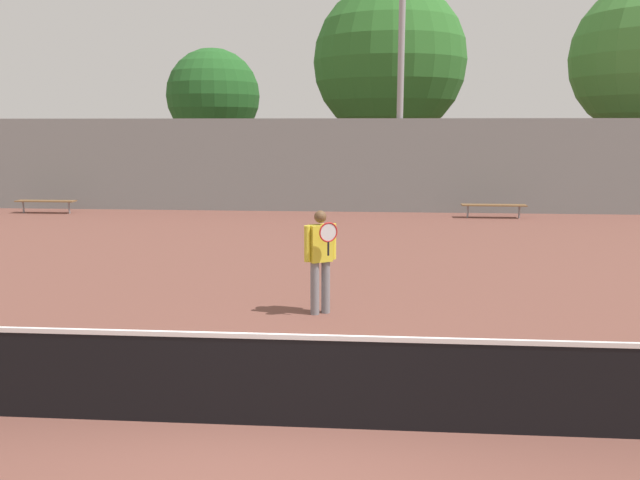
{
  "coord_description": "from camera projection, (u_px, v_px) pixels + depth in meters",
  "views": [
    {
      "loc": [
        0.91,
        -5.79,
        2.98
      ],
      "look_at": [
        0.09,
        5.05,
        0.98
      ],
      "focal_mm": 35.0,
      "sensor_mm": 36.0,
      "label": 1
    }
  ],
  "objects": [
    {
      "name": "back_fence",
      "position": [
        341.0,
        166.0,
        21.72
      ],
      "size": [
        33.12,
        0.06,
        3.24
      ],
      "color": "gray",
      "rests_on": "ground_plane"
    },
    {
      "name": "tree_dark_dense",
      "position": [
        213.0,
        96.0,
        27.78
      ],
      "size": [
        4.13,
        4.13,
        6.37
      ],
      "color": "brown",
      "rests_on": "ground_plane"
    },
    {
      "name": "ground_plane",
      "position": [
        273.0,
        426.0,
        6.28
      ],
      "size": [
        100.0,
        100.0,
        0.0
      ],
      "primitive_type": "plane",
      "color": "brown"
    },
    {
      "name": "tennis_net",
      "position": [
        272.0,
        379.0,
        6.2
      ],
      "size": [
        10.85,
        0.09,
        0.97
      ],
      "color": "#99999E",
      "rests_on": "ground_plane"
    },
    {
      "name": "light_pole_far_right",
      "position": [
        402.0,
        36.0,
        20.96
      ],
      "size": [
        0.9,
        0.6,
        9.79
      ],
      "color": "#939399",
      "rests_on": "ground_plane"
    },
    {
      "name": "tree_green_tall",
      "position": [
        390.0,
        62.0,
        26.27
      ],
      "size": [
        6.45,
        6.45,
        8.87
      ],
      "color": "brown",
      "rests_on": "ground_plane"
    },
    {
      "name": "tennis_player",
      "position": [
        321.0,
        256.0,
        9.87
      ],
      "size": [
        0.53,
        0.51,
        1.67
      ],
      "rotation": [
        0.0,
        0.0,
        0.53
      ],
      "color": "slate",
      "rests_on": "ground_plane"
    },
    {
      "name": "bench_courtside_near",
      "position": [
        46.0,
        202.0,
        21.54
      ],
      "size": [
        2.06,
        0.4,
        0.44
      ],
      "color": "brown",
      "rests_on": "ground_plane"
    },
    {
      "name": "bench_courtside_far",
      "position": [
        494.0,
        206.0,
        20.41
      ],
      "size": [
        2.08,
        0.4,
        0.44
      ],
      "color": "brown",
      "rests_on": "ground_plane"
    }
  ]
}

